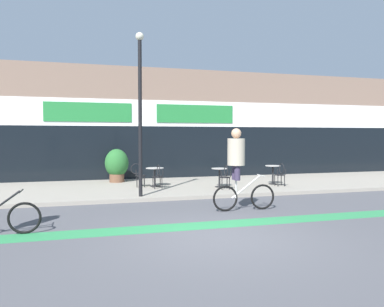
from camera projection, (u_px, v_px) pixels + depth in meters
ground_plane at (218, 238)px, 7.60m from camera, size 120.00×120.00×0.00m
sidewalk_slab at (155, 188)px, 14.56m from camera, size 40.00×5.50×0.12m
storefront_facade at (138, 126)px, 18.97m from camera, size 40.00×4.06×5.22m
bike_lane_stripe at (202, 225)px, 8.62m from camera, size 36.00×0.70×0.01m
bistro_table_0 at (155, 173)px, 14.46m from camera, size 0.69×0.69×0.72m
bistro_table_1 at (219, 174)px, 14.24m from camera, size 0.61×0.61×0.73m
bistro_table_2 at (273, 171)px, 15.09m from camera, size 0.61×0.61×0.76m
cafe_chair_0_near at (158, 175)px, 13.86m from camera, size 0.42×0.58×0.90m
cafe_chair_0_side at (139, 173)px, 14.30m from camera, size 0.59×0.44×0.90m
cafe_chair_1_near at (225, 175)px, 13.64m from camera, size 0.42×0.59×0.90m
cafe_chair_2_near at (281, 173)px, 14.49m from camera, size 0.42×0.58×0.90m
planter_pot at (117, 165)px, 15.82m from camera, size 0.99×0.99×1.40m
lamp_post at (140, 102)px, 11.94m from camera, size 0.26×0.26×5.23m
cyclist_0 at (238, 162)px, 10.28m from camera, size 1.82×0.51×2.28m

